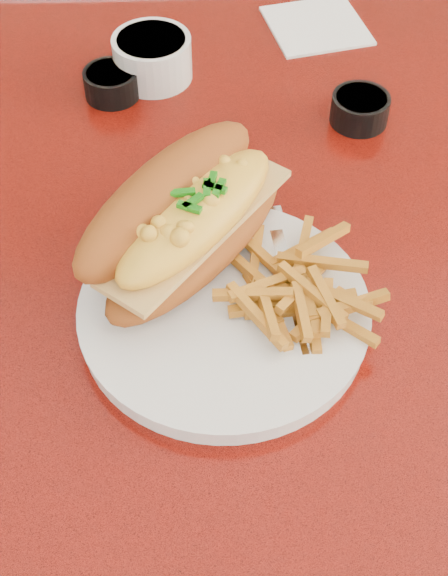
{
  "coord_description": "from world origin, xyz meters",
  "views": [
    {
      "loc": [
        -0.09,
        -0.51,
        1.29
      ],
      "look_at": [
        -0.08,
        -0.11,
        0.81
      ],
      "focal_mm": 50.0,
      "sensor_mm": 36.0,
      "label": 1
    }
  ],
  "objects_px": {
    "mac_hoagie": "(186,218)",
    "gravy_ramekin": "(152,57)",
    "fork": "(287,272)",
    "booth_bench_far": "(247,105)",
    "dinner_plate": "(224,312)",
    "sauce_cup_left": "(111,82)",
    "diner_table": "(292,330)",
    "sauce_cup_right": "(360,108)"
  },
  "relations": [
    {
      "from": "mac_hoagie",
      "to": "gravy_ramekin",
      "type": "bearing_deg",
      "value": 45.83
    },
    {
      "from": "fork",
      "to": "gravy_ramekin",
      "type": "bearing_deg",
      "value": 14.69
    },
    {
      "from": "booth_bench_far",
      "to": "dinner_plate",
      "type": "height_order",
      "value": "booth_bench_far"
    },
    {
      "from": "fork",
      "to": "sauce_cup_left",
      "type": "height_order",
      "value": "sauce_cup_left"
    },
    {
      "from": "diner_table",
      "to": "sauce_cup_left",
      "type": "bearing_deg",
      "value": 133.21
    },
    {
      "from": "booth_bench_far",
      "to": "fork",
      "type": "bearing_deg",
      "value": -91.41
    },
    {
      "from": "booth_bench_far",
      "to": "sauce_cup_left",
      "type": "xyz_separation_m",
      "value": [
        -0.18,
        -0.61,
        0.5
      ]
    },
    {
      "from": "booth_bench_far",
      "to": "gravy_ramekin",
      "type": "bearing_deg",
      "value": -103.59
    },
    {
      "from": "fork",
      "to": "gravy_ramekin",
      "type": "xyz_separation_m",
      "value": [
        -0.12,
        0.3,
        0.01
      ]
    },
    {
      "from": "diner_table",
      "to": "booth_bench_far",
      "type": "height_order",
      "value": "booth_bench_far"
    },
    {
      "from": "dinner_plate",
      "to": "sauce_cup_right",
      "type": "relative_size",
      "value": 3.36
    },
    {
      "from": "booth_bench_far",
      "to": "gravy_ramekin",
      "type": "distance_m",
      "value": 0.79
    },
    {
      "from": "sauce_cup_right",
      "to": "booth_bench_far",
      "type": "bearing_deg",
      "value": 96.0
    },
    {
      "from": "booth_bench_far",
      "to": "sauce_cup_left",
      "type": "distance_m",
      "value": 0.81
    },
    {
      "from": "booth_bench_far",
      "to": "dinner_plate",
      "type": "bearing_deg",
      "value": -94.69
    },
    {
      "from": "booth_bench_far",
      "to": "mac_hoagie",
      "type": "bearing_deg",
      "value": -96.94
    },
    {
      "from": "booth_bench_far",
      "to": "sauce_cup_right",
      "type": "bearing_deg",
      "value": -84.0
    },
    {
      "from": "fork",
      "to": "sauce_cup_left",
      "type": "xyz_separation_m",
      "value": [
        -0.16,
        0.27,
        -0.0
      ]
    },
    {
      "from": "mac_hoagie",
      "to": "fork",
      "type": "relative_size",
      "value": 1.42
    },
    {
      "from": "diner_table",
      "to": "mac_hoagie",
      "type": "distance_m",
      "value": 0.25
    },
    {
      "from": "diner_table",
      "to": "sauce_cup_left",
      "type": "distance_m",
      "value": 0.32
    },
    {
      "from": "dinner_plate",
      "to": "sauce_cup_left",
      "type": "relative_size",
      "value": 3.26
    },
    {
      "from": "dinner_plate",
      "to": "sauce_cup_left",
      "type": "distance_m",
      "value": 0.32
    },
    {
      "from": "dinner_plate",
      "to": "mac_hoagie",
      "type": "distance_m",
      "value": 0.08
    },
    {
      "from": "booth_bench_far",
      "to": "fork",
      "type": "distance_m",
      "value": 1.02
    },
    {
      "from": "sauce_cup_right",
      "to": "gravy_ramekin",
      "type": "bearing_deg",
      "value": 158.5
    },
    {
      "from": "dinner_plate",
      "to": "sauce_cup_left",
      "type": "bearing_deg",
      "value": 109.55
    },
    {
      "from": "gravy_ramekin",
      "to": "sauce_cup_right",
      "type": "distance_m",
      "value": 0.23
    },
    {
      "from": "diner_table",
      "to": "gravy_ramekin",
      "type": "distance_m",
      "value": 0.33
    },
    {
      "from": "mac_hoagie",
      "to": "sauce_cup_left",
      "type": "height_order",
      "value": "mac_hoagie"
    },
    {
      "from": "mac_hoagie",
      "to": "gravy_ramekin",
      "type": "xyz_separation_m",
      "value": [
        -0.04,
        0.27,
        -0.03
      ]
    },
    {
      "from": "gravy_ramekin",
      "to": "sauce_cup_left",
      "type": "bearing_deg",
      "value": -143.34
    },
    {
      "from": "gravy_ramekin",
      "to": "sauce_cup_right",
      "type": "xyz_separation_m",
      "value": [
        0.21,
        -0.08,
        -0.01
      ]
    },
    {
      "from": "sauce_cup_left",
      "to": "gravy_ramekin",
      "type": "bearing_deg",
      "value": 36.66
    },
    {
      "from": "diner_table",
      "to": "mac_hoagie",
      "type": "height_order",
      "value": "mac_hoagie"
    },
    {
      "from": "sauce_cup_left",
      "to": "fork",
      "type": "bearing_deg",
      "value": -59.09
    },
    {
      "from": "dinner_plate",
      "to": "mac_hoagie",
      "type": "bearing_deg",
      "value": 115.38
    },
    {
      "from": "booth_bench_far",
      "to": "dinner_plate",
      "type": "xyz_separation_m",
      "value": [
        -0.08,
        -0.92,
        0.49
      ]
    },
    {
      "from": "dinner_plate",
      "to": "sauce_cup_left",
      "type": "xyz_separation_m",
      "value": [
        -0.11,
        0.3,
        0.01
      ]
    },
    {
      "from": "mac_hoagie",
      "to": "fork",
      "type": "bearing_deg",
      "value": -69.75
    },
    {
      "from": "sauce_cup_left",
      "to": "sauce_cup_right",
      "type": "xyz_separation_m",
      "value": [
        0.25,
        -0.05,
        0.0
      ]
    },
    {
      "from": "sauce_cup_right",
      "to": "fork",
      "type": "bearing_deg",
      "value": -112.78
    }
  ]
}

